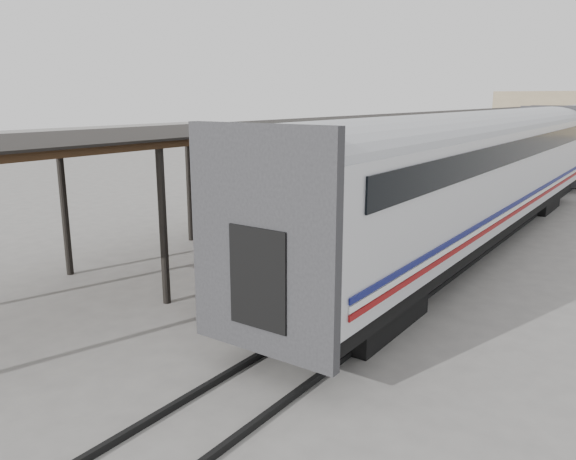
# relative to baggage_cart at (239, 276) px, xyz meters

# --- Properties ---
(ground) EXTENTS (160.00, 160.00, 0.00)m
(ground) POSITION_rel_baggage_cart_xyz_m (-0.05, 0.80, -0.65)
(ground) COLOR slate
(ground) RESTS_ON ground
(canopy) EXTENTS (4.90, 64.30, 4.15)m
(canopy) POSITION_rel_baggage_cart_xyz_m (-3.45, 24.80, 3.36)
(canopy) COLOR #422B19
(canopy) RESTS_ON ground
(building_left) EXTENTS (12.00, 8.00, 6.00)m
(building_left) POSITION_rel_baggage_cart_xyz_m (-10.05, 82.80, 2.35)
(building_left) COLOR tan
(building_left) RESTS_ON ground
(baggage_cart) EXTENTS (1.92, 2.67, 0.86)m
(baggage_cart) POSITION_rel_baggage_cart_xyz_m (0.00, 0.00, 0.00)
(baggage_cart) COLOR brown
(baggage_cart) RESTS_ON ground
(suitcase_stack) EXTENTS (1.28, 1.36, 0.42)m
(suitcase_stack) POSITION_rel_baggage_cart_xyz_m (-0.22, 0.31, 0.37)
(suitcase_stack) COLOR #353537
(suitcase_stack) RESTS_ON baggage_cart
(luggage_tug) EXTENTS (0.96, 1.53, 1.34)m
(luggage_tug) POSITION_rel_baggage_cart_xyz_m (-1.07, 14.35, -0.04)
(luggage_tug) COLOR maroon
(luggage_tug) RESTS_ON ground
(porter) EXTENTS (0.65, 0.81, 1.94)m
(porter) POSITION_rel_baggage_cart_xyz_m (0.25, -0.65, 1.18)
(porter) COLOR navy
(porter) RESTS_ON baggage_cart
(pedestrian) EXTENTS (1.12, 0.56, 1.83)m
(pedestrian) POSITION_rel_baggage_cart_xyz_m (-2.08, 19.26, 0.27)
(pedestrian) COLOR black
(pedestrian) RESTS_ON ground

